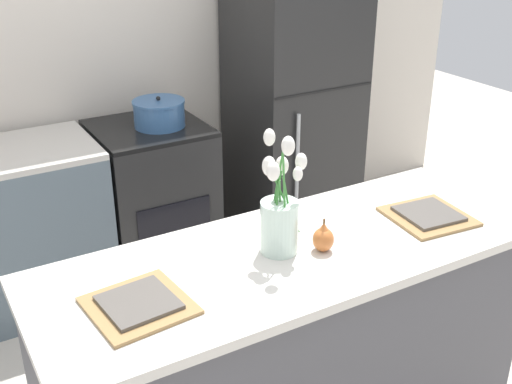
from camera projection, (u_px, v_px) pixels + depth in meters
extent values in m
cube|color=silver|center=(99.00, 29.00, 3.58)|extent=(5.20, 0.08, 2.70)
cube|color=#4C4C51|center=(290.00, 362.00, 2.39)|extent=(1.76, 0.62, 0.89)
cube|color=beige|center=(293.00, 255.00, 2.20)|extent=(1.80, 0.66, 0.03)
cube|color=black|center=(154.00, 201.00, 3.70)|extent=(0.60, 0.60, 0.86)
cube|color=black|center=(148.00, 128.00, 3.51)|extent=(0.60, 0.60, 0.02)
cube|color=black|center=(175.00, 227.00, 3.48)|extent=(0.42, 0.01, 0.28)
cube|color=black|center=(293.00, 109.00, 3.97)|extent=(0.68, 0.64, 1.65)
cube|color=black|center=(325.00, 91.00, 3.63)|extent=(0.67, 0.01, 0.01)
cylinder|color=#B2B5B7|center=(297.00, 173.00, 3.72)|extent=(0.02, 0.02, 0.72)
cylinder|color=silver|center=(279.00, 227.00, 2.15)|extent=(0.13, 0.13, 0.18)
cylinder|color=#3D8438|center=(286.00, 203.00, 2.12)|extent=(0.11, 0.02, 0.24)
ellipsoid|color=white|center=(301.00, 162.00, 2.08)|extent=(0.04, 0.04, 0.06)
cylinder|color=#3D8438|center=(280.00, 206.00, 2.13)|extent=(0.05, 0.06, 0.22)
ellipsoid|color=white|center=(282.00, 166.00, 2.11)|extent=(0.04, 0.04, 0.07)
cylinder|color=#3D8438|center=(276.00, 192.00, 2.11)|extent=(0.03, 0.06, 0.33)
ellipsoid|color=white|center=(269.00, 137.00, 2.05)|extent=(0.04, 0.04, 0.06)
cylinder|color=#3D8438|center=(275.00, 206.00, 2.11)|extent=(0.05, 0.02, 0.25)
ellipsoid|color=white|center=(269.00, 166.00, 2.04)|extent=(0.05, 0.05, 0.07)
cylinder|color=#3D8438|center=(276.00, 209.00, 2.10)|extent=(0.05, 0.03, 0.24)
ellipsoid|color=white|center=(274.00, 172.00, 2.02)|extent=(0.04, 0.04, 0.07)
cylinder|color=#3D8438|center=(284.00, 198.00, 2.07)|extent=(0.01, 0.04, 0.33)
ellipsoid|color=white|center=(288.00, 146.00, 1.97)|extent=(0.04, 0.04, 0.06)
cylinder|color=#3D8438|center=(289.00, 210.00, 2.11)|extent=(0.04, 0.04, 0.23)
ellipsoid|color=white|center=(297.00, 174.00, 2.05)|extent=(0.03, 0.03, 0.05)
ellipsoid|color=#C66B33|center=(323.00, 239.00, 2.17)|extent=(0.07, 0.07, 0.08)
cone|color=#C66B33|center=(324.00, 227.00, 2.15)|extent=(0.04, 0.04, 0.03)
cylinder|color=brown|center=(324.00, 221.00, 2.14)|extent=(0.01, 0.01, 0.02)
cube|color=olive|center=(139.00, 306.00, 1.88)|extent=(0.31, 0.31, 0.01)
cube|color=#514C47|center=(139.00, 302.00, 1.88)|extent=(0.22, 0.22, 0.01)
cube|color=olive|center=(428.00, 216.00, 2.41)|extent=(0.31, 0.31, 0.01)
cube|color=#514C47|center=(429.00, 214.00, 2.40)|extent=(0.22, 0.22, 0.01)
cylinder|color=#386093|center=(159.00, 115.00, 3.48)|extent=(0.28, 0.28, 0.13)
cylinder|color=#386093|center=(158.00, 102.00, 3.45)|extent=(0.28, 0.28, 0.01)
sphere|color=black|center=(158.00, 98.00, 3.44)|extent=(0.02, 0.02, 0.02)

